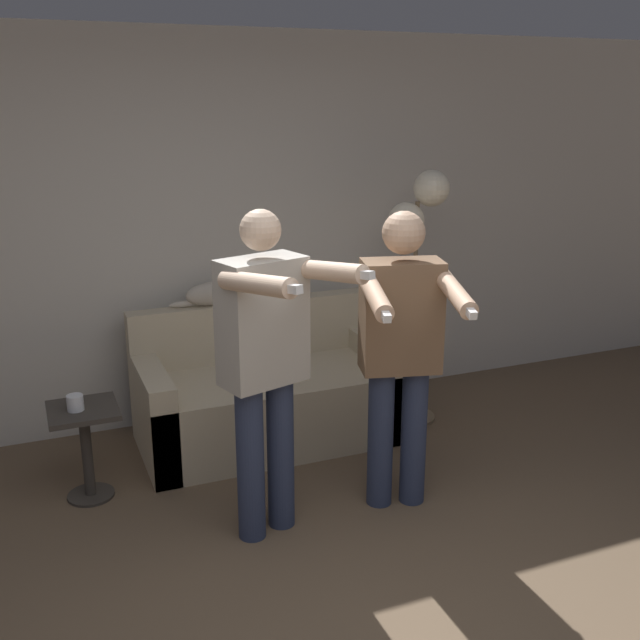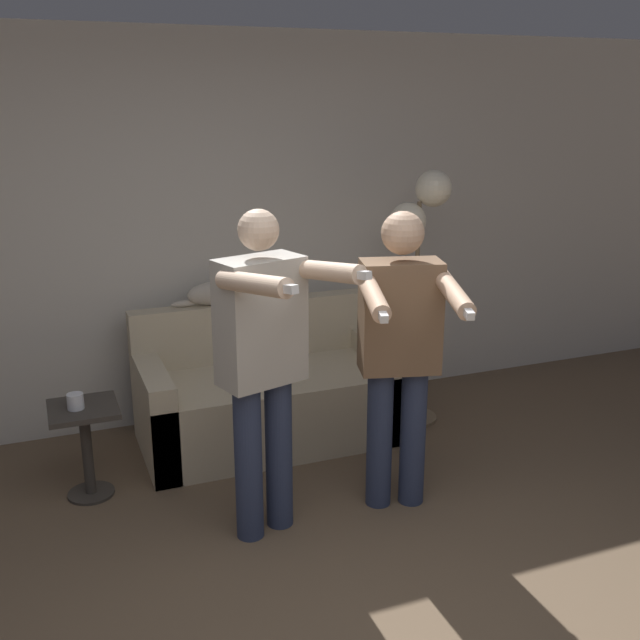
{
  "view_description": "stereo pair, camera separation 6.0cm",
  "coord_description": "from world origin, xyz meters",
  "px_view_note": "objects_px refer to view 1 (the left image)",
  "views": [
    {
      "loc": [
        -1.09,
        -2.07,
        2.18
      ],
      "look_at": [
        0.46,
        1.71,
        0.95
      ],
      "focal_mm": 42.0,
      "sensor_mm": 36.0,
      "label": 1
    },
    {
      "loc": [
        -1.04,
        -2.1,
        2.18
      ],
      "look_at": [
        0.46,
        1.71,
        0.95
      ],
      "focal_mm": 42.0,
      "sensor_mm": 36.0,
      "label": 2
    }
  ],
  "objects_px": {
    "person_left": "(266,356)",
    "side_table": "(85,435)",
    "floor_lamp": "(418,228)",
    "couch": "(269,397)",
    "cat": "(214,293)",
    "person_right": "(401,344)",
    "cup": "(75,403)"
  },
  "relations": [
    {
      "from": "cat",
      "to": "side_table",
      "type": "xyz_separation_m",
      "value": [
        -0.92,
        -0.64,
        -0.57
      ]
    },
    {
      "from": "cat",
      "to": "floor_lamp",
      "type": "relative_size",
      "value": 0.28
    },
    {
      "from": "side_table",
      "to": "cat",
      "type": "bearing_deg",
      "value": 34.71
    },
    {
      "from": "cat",
      "to": "floor_lamp",
      "type": "bearing_deg",
      "value": -16.13
    },
    {
      "from": "person_left",
      "to": "floor_lamp",
      "type": "distance_m",
      "value": 1.74
    },
    {
      "from": "person_left",
      "to": "cat",
      "type": "distance_m",
      "value": 1.36
    },
    {
      "from": "couch",
      "to": "person_right",
      "type": "xyz_separation_m",
      "value": [
        0.39,
        -1.06,
        0.64
      ]
    },
    {
      "from": "side_table",
      "to": "floor_lamp",
      "type": "bearing_deg",
      "value": 6.81
    },
    {
      "from": "floor_lamp",
      "to": "side_table",
      "type": "xyz_separation_m",
      "value": [
        -2.21,
        -0.26,
        -0.97
      ]
    },
    {
      "from": "floor_lamp",
      "to": "side_table",
      "type": "relative_size",
      "value": 3.18
    },
    {
      "from": "couch",
      "to": "person_right",
      "type": "relative_size",
      "value": 1.03
    },
    {
      "from": "couch",
      "to": "floor_lamp",
      "type": "distance_m",
      "value": 1.47
    },
    {
      "from": "person_right",
      "to": "side_table",
      "type": "xyz_separation_m",
      "value": [
        -1.57,
        0.72,
        -0.56
      ]
    },
    {
      "from": "cup",
      "to": "cat",
      "type": "bearing_deg",
      "value": 34.38
    },
    {
      "from": "person_left",
      "to": "side_table",
      "type": "distance_m",
      "value": 1.25
    },
    {
      "from": "couch",
      "to": "side_table",
      "type": "distance_m",
      "value": 1.23
    },
    {
      "from": "couch",
      "to": "side_table",
      "type": "height_order",
      "value": "couch"
    },
    {
      "from": "couch",
      "to": "floor_lamp",
      "type": "height_order",
      "value": "floor_lamp"
    },
    {
      "from": "couch",
      "to": "person_left",
      "type": "relative_size",
      "value": 0.99
    },
    {
      "from": "person_right",
      "to": "floor_lamp",
      "type": "bearing_deg",
      "value": 72.03
    },
    {
      "from": "floor_lamp",
      "to": "cat",
      "type": "bearing_deg",
      "value": 163.87
    },
    {
      "from": "person_right",
      "to": "floor_lamp",
      "type": "xyz_separation_m",
      "value": [
        0.64,
        0.99,
        0.41
      ]
    },
    {
      "from": "couch",
      "to": "side_table",
      "type": "bearing_deg",
      "value": -164.21
    },
    {
      "from": "couch",
      "to": "floor_lamp",
      "type": "relative_size",
      "value": 0.97
    },
    {
      "from": "side_table",
      "to": "cup",
      "type": "height_order",
      "value": "cup"
    },
    {
      "from": "side_table",
      "to": "cup",
      "type": "distance_m",
      "value": 0.21
    },
    {
      "from": "floor_lamp",
      "to": "couch",
      "type": "bearing_deg",
      "value": 176.07
    },
    {
      "from": "person_right",
      "to": "cup",
      "type": "distance_m",
      "value": 1.79
    },
    {
      "from": "side_table",
      "to": "cup",
      "type": "bearing_deg",
      "value": -154.96
    },
    {
      "from": "couch",
      "to": "person_right",
      "type": "distance_m",
      "value": 1.3
    },
    {
      "from": "person_left",
      "to": "person_right",
      "type": "bearing_deg",
      "value": -16.53
    },
    {
      "from": "cat",
      "to": "side_table",
      "type": "distance_m",
      "value": 1.25
    }
  ]
}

